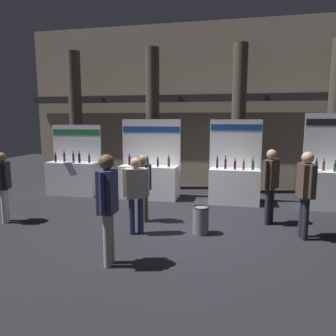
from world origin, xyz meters
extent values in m
plane|color=black|center=(0.00, 0.00, 0.00)|extent=(24.78, 24.78, 0.00)
cube|color=tan|center=(0.00, 4.37, 2.82)|extent=(12.39, 0.25, 5.64)
cube|color=#2D2D33|center=(0.00, 4.06, 3.10)|extent=(12.39, 0.20, 0.24)
cylinder|color=#51473D|center=(-4.25, 3.53, 2.36)|extent=(0.45, 0.45, 4.71)
cylinder|color=#51473D|center=(-1.42, 3.53, 2.36)|extent=(0.45, 0.45, 4.71)
cylinder|color=#51473D|center=(1.42, 3.53, 2.36)|extent=(0.45, 0.45, 4.71)
cylinder|color=#51473D|center=(4.25, 3.53, 2.36)|extent=(0.45, 0.45, 4.71)
cube|color=white|center=(-3.70, 2.13, 0.52)|extent=(1.60, 0.60, 1.04)
cube|color=white|center=(-3.70, 2.47, 1.10)|extent=(1.68, 0.04, 2.21)
cube|color=#1E6638|center=(-3.70, 2.45, 1.98)|extent=(1.63, 0.01, 0.18)
cylinder|color=black|center=(-4.25, 2.08, 1.15)|extent=(0.07, 0.07, 0.22)
cylinder|color=black|center=(-4.25, 2.08, 1.30)|extent=(0.03, 0.03, 0.08)
cylinder|color=gold|center=(-4.25, 2.08, 1.35)|extent=(0.03, 0.03, 0.02)
cylinder|color=#472D14|center=(-3.98, 2.16, 1.18)|extent=(0.07, 0.07, 0.27)
cylinder|color=#472D14|center=(-3.98, 2.16, 1.35)|extent=(0.03, 0.03, 0.08)
cylinder|color=gold|center=(-3.98, 2.16, 1.40)|extent=(0.03, 0.03, 0.02)
cylinder|color=black|center=(-3.69, 2.20, 1.17)|extent=(0.06, 0.06, 0.26)
cylinder|color=black|center=(-3.69, 2.20, 1.33)|extent=(0.03, 0.03, 0.06)
cylinder|color=black|center=(-3.69, 2.20, 1.38)|extent=(0.03, 0.03, 0.02)
cylinder|color=black|center=(-3.41, 2.07, 1.18)|extent=(0.07, 0.07, 0.28)
cylinder|color=black|center=(-3.41, 2.07, 1.35)|extent=(0.03, 0.03, 0.06)
cylinder|color=black|center=(-3.41, 2.07, 1.39)|extent=(0.03, 0.03, 0.02)
cylinder|color=black|center=(-3.11, 2.14, 1.15)|extent=(0.06, 0.06, 0.23)
cylinder|color=black|center=(-3.11, 2.14, 1.30)|extent=(0.03, 0.03, 0.07)
cylinder|color=black|center=(-3.11, 2.14, 1.34)|extent=(0.03, 0.03, 0.02)
cube|color=#334772|center=(-3.69, 1.95, 1.05)|extent=(0.26, 0.34, 0.02)
cube|color=white|center=(-1.20, 2.14, 0.50)|extent=(1.75, 0.60, 0.99)
cube|color=white|center=(-1.20, 2.48, 1.19)|extent=(1.84, 0.04, 2.39)
cube|color=navy|center=(-1.20, 2.46, 2.08)|extent=(1.79, 0.01, 0.18)
cylinder|color=black|center=(-1.82, 2.22, 1.13)|extent=(0.07, 0.07, 0.27)
cylinder|color=black|center=(-1.82, 2.22, 1.29)|extent=(0.03, 0.03, 0.06)
cylinder|color=black|center=(-1.82, 2.22, 1.33)|extent=(0.03, 0.03, 0.02)
cylinder|color=black|center=(-1.51, 2.21, 1.10)|extent=(0.07, 0.07, 0.22)
cylinder|color=black|center=(-1.51, 2.21, 1.25)|extent=(0.03, 0.03, 0.07)
cylinder|color=gold|center=(-1.51, 2.21, 1.29)|extent=(0.03, 0.03, 0.02)
cylinder|color=black|center=(-1.20, 2.10, 1.11)|extent=(0.07, 0.07, 0.22)
cylinder|color=black|center=(-1.20, 2.10, 1.26)|extent=(0.03, 0.03, 0.08)
cylinder|color=red|center=(-1.20, 2.10, 1.31)|extent=(0.03, 0.03, 0.02)
cylinder|color=black|center=(-0.89, 2.11, 1.11)|extent=(0.06, 0.06, 0.23)
cylinder|color=black|center=(-0.89, 2.11, 1.25)|extent=(0.03, 0.03, 0.06)
cylinder|color=red|center=(-0.89, 2.11, 1.29)|extent=(0.03, 0.03, 0.02)
cylinder|color=#472D14|center=(-0.56, 2.13, 1.13)|extent=(0.07, 0.07, 0.27)
cylinder|color=#472D14|center=(-0.56, 2.13, 1.30)|extent=(0.03, 0.03, 0.09)
cylinder|color=gold|center=(-0.56, 2.13, 1.35)|extent=(0.03, 0.03, 0.02)
cube|color=white|center=(1.35, 2.07, 0.50)|extent=(1.40, 0.60, 1.00)
cube|color=white|center=(1.35, 2.41, 1.19)|extent=(1.47, 0.04, 2.38)
cube|color=navy|center=(1.35, 2.39, 2.16)|extent=(1.43, 0.01, 0.18)
cylinder|color=black|center=(0.86, 2.15, 1.14)|extent=(0.06, 0.06, 0.27)
cylinder|color=black|center=(0.86, 2.15, 1.31)|extent=(0.03, 0.03, 0.07)
cylinder|color=red|center=(0.86, 2.15, 1.35)|extent=(0.03, 0.03, 0.02)
cylinder|color=black|center=(1.09, 2.10, 1.13)|extent=(0.06, 0.06, 0.27)
cylinder|color=black|center=(1.09, 2.10, 1.31)|extent=(0.03, 0.03, 0.08)
cylinder|color=black|center=(1.09, 2.10, 1.36)|extent=(0.03, 0.03, 0.02)
cylinder|color=black|center=(1.35, 2.03, 1.12)|extent=(0.07, 0.07, 0.24)
cylinder|color=black|center=(1.35, 2.03, 1.27)|extent=(0.03, 0.03, 0.07)
cylinder|color=gold|center=(1.35, 2.03, 1.31)|extent=(0.03, 0.03, 0.02)
cylinder|color=#472D14|center=(1.59, 2.00, 1.11)|extent=(0.06, 0.06, 0.22)
cylinder|color=#472D14|center=(1.59, 2.00, 1.26)|extent=(0.03, 0.03, 0.08)
cylinder|color=gold|center=(1.59, 2.00, 1.31)|extent=(0.03, 0.03, 0.02)
cylinder|color=#19381E|center=(1.84, 2.07, 1.12)|extent=(0.07, 0.07, 0.25)
cylinder|color=#19381E|center=(1.84, 2.07, 1.29)|extent=(0.03, 0.03, 0.08)
cylinder|color=black|center=(1.84, 2.07, 1.34)|extent=(0.03, 0.03, 0.02)
cube|color=white|center=(4.04, 2.38, 1.28)|extent=(1.71, 0.04, 2.56)
cylinder|color=#19381E|center=(3.45, 1.95, 1.16)|extent=(0.07, 0.07, 0.26)
cylinder|color=#19381E|center=(3.45, 1.95, 1.33)|extent=(0.03, 0.03, 0.07)
cylinder|color=black|center=(3.45, 1.95, 1.37)|extent=(0.03, 0.03, 0.02)
cylinder|color=#472D14|center=(3.67, 2.11, 1.15)|extent=(0.06, 0.06, 0.24)
cylinder|color=#472D14|center=(3.67, 2.11, 1.30)|extent=(0.03, 0.03, 0.07)
cylinder|color=red|center=(3.67, 2.11, 1.35)|extent=(0.03, 0.03, 0.02)
cylinder|color=#19381E|center=(3.92, 1.98, 1.14)|extent=(0.06, 0.06, 0.22)
cylinder|color=#19381E|center=(3.92, 1.98, 1.29)|extent=(0.03, 0.03, 0.07)
cylinder|color=black|center=(3.92, 1.98, 1.33)|extent=(0.03, 0.03, 0.02)
cylinder|color=slate|center=(0.69, -0.53, 0.28)|extent=(0.34, 0.34, 0.56)
torus|color=black|center=(0.69, -0.53, 0.58)|extent=(0.33, 0.33, 0.02)
cylinder|color=#23232D|center=(2.73, -0.27, 0.43)|extent=(0.12, 0.12, 0.85)
cylinder|color=#23232D|center=(2.76, -0.44, 0.43)|extent=(0.12, 0.12, 0.85)
cube|color=#47382D|center=(2.75, -0.35, 1.19)|extent=(0.32, 0.42, 0.67)
sphere|color=tan|center=(2.75, -0.35, 1.65)|extent=(0.23, 0.23, 0.23)
cylinder|color=#47382D|center=(2.70, -0.13, 1.21)|extent=(0.08, 0.08, 0.64)
cylinder|color=#47382D|center=(2.79, -0.58, 1.21)|extent=(0.08, 0.08, 0.64)
cylinder|color=#47382D|center=(-0.66, -0.04, 0.38)|extent=(0.12, 0.12, 0.76)
cylinder|color=#47382D|center=(-0.79, 0.03, 0.38)|extent=(0.12, 0.12, 0.76)
cube|color=#23232D|center=(-0.72, 0.00, 1.07)|extent=(0.39, 0.35, 0.61)
sphere|color=#8C6647|center=(-0.72, 0.00, 1.48)|extent=(0.21, 0.21, 0.21)
cylinder|color=#23232D|center=(-0.53, -0.10, 1.08)|extent=(0.08, 0.08, 0.58)
cylinder|color=#23232D|center=(-0.91, 0.09, 1.08)|extent=(0.08, 0.08, 0.58)
cylinder|color=navy|center=(-0.72, -0.86, 0.39)|extent=(0.12, 0.12, 0.78)
cylinder|color=navy|center=(-0.54, -0.79, 0.39)|extent=(0.12, 0.12, 0.78)
cube|color=#ADA393|center=(-0.63, -0.82, 1.09)|extent=(0.47, 0.39, 0.62)
sphere|color=tan|center=(-0.63, -0.82, 1.51)|extent=(0.21, 0.21, 0.21)
cylinder|color=#ADA393|center=(-0.86, -0.91, 1.10)|extent=(0.08, 0.08, 0.59)
cylinder|color=#ADA393|center=(-0.40, -0.73, 1.10)|extent=(0.08, 0.08, 0.59)
cylinder|color=#23232D|center=(2.20, 0.51, 0.42)|extent=(0.12, 0.12, 0.83)
cylinder|color=#23232D|center=(2.11, 0.37, 0.42)|extent=(0.12, 0.12, 0.83)
cube|color=#47382D|center=(2.16, 0.44, 1.16)|extent=(0.40, 0.45, 0.66)
sphere|color=tan|center=(2.16, 0.44, 1.61)|extent=(0.23, 0.23, 0.23)
cylinder|color=#47382D|center=(2.29, 0.64, 1.18)|extent=(0.08, 0.08, 0.63)
cylinder|color=#47382D|center=(2.03, 0.23, 1.18)|extent=(0.08, 0.08, 0.63)
cylinder|color=silver|center=(-3.89, -0.66, 0.40)|extent=(0.12, 0.12, 0.79)
cylinder|color=silver|center=(-3.84, -0.80, 0.40)|extent=(0.12, 0.12, 0.79)
cube|color=#23232D|center=(-3.87, -0.73, 1.10)|extent=(0.34, 0.38, 0.63)
sphere|color=#8C6647|center=(-3.87, -0.73, 1.53)|extent=(0.22, 0.22, 0.22)
cylinder|color=#23232D|center=(-3.93, -0.54, 1.12)|extent=(0.08, 0.08, 0.60)
cylinder|color=#ADA393|center=(-0.63, -2.22, 0.45)|extent=(0.12, 0.12, 0.89)
cylinder|color=#ADA393|center=(-0.62, -2.37, 0.45)|extent=(0.12, 0.12, 0.89)
cube|color=navy|center=(-0.63, -2.30, 1.24)|extent=(0.25, 0.35, 0.71)
sphere|color=brown|center=(-0.63, -2.30, 1.73)|extent=(0.25, 0.25, 0.25)
cylinder|color=navy|center=(-0.63, -2.08, 1.26)|extent=(0.08, 0.08, 0.67)
cylinder|color=navy|center=(-0.62, -2.51, 1.26)|extent=(0.08, 0.08, 0.67)
camera|label=1|loc=(1.37, -6.92, 2.40)|focal=33.78mm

